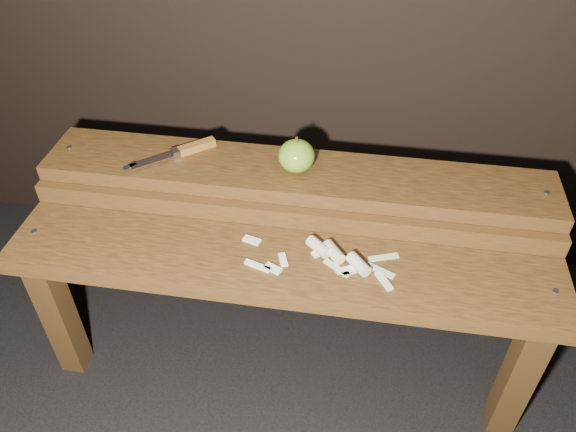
# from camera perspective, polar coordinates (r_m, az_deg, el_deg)

# --- Properties ---
(ground) EXTENTS (60.00, 60.00, 0.00)m
(ground) POSITION_cam_1_polar(r_m,az_deg,el_deg) (1.55, -0.36, -14.19)
(ground) COLOR black
(bench_front_tier) EXTENTS (1.20, 0.20, 0.42)m
(bench_front_tier) POSITION_cam_1_polar(r_m,az_deg,el_deg) (1.24, -0.90, -7.03)
(bench_front_tier) COLOR #34200D
(bench_front_tier) RESTS_ON ground
(bench_rear_tier) EXTENTS (1.20, 0.21, 0.50)m
(bench_rear_tier) POSITION_cam_1_polar(r_m,az_deg,el_deg) (1.36, 0.71, 1.72)
(bench_rear_tier) COLOR #34200D
(bench_rear_tier) RESTS_ON ground
(apple) EXTENTS (0.08, 0.08, 0.09)m
(apple) POSITION_cam_1_polar(r_m,az_deg,el_deg) (1.29, 0.87, 6.13)
(apple) COLOR olive
(apple) RESTS_ON bench_rear_tier
(knife) EXTENTS (0.19, 0.16, 0.02)m
(knife) POSITION_cam_1_polar(r_m,az_deg,el_deg) (1.38, -10.39, 6.60)
(knife) COLOR brown
(knife) RESTS_ON bench_rear_tier
(apple_scraps) EXTENTS (0.34, 0.12, 0.03)m
(apple_scraps) POSITION_cam_1_polar(r_m,az_deg,el_deg) (1.19, 4.58, -4.15)
(apple_scraps) COLOR beige
(apple_scraps) RESTS_ON bench_front_tier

